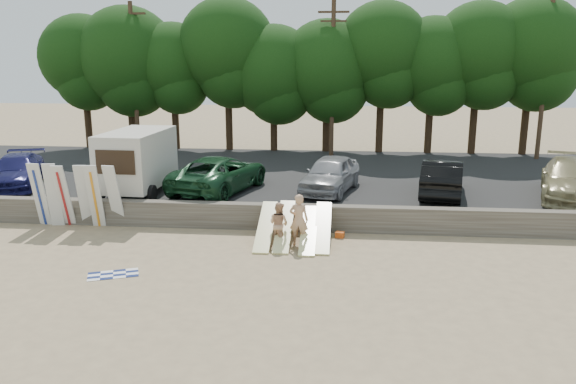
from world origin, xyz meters
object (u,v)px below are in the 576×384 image
car_0 (17,171)px  beachgoer_b (279,224)px  beachgoer_a (299,220)px  car_1 (220,174)px  cooler (323,232)px  car_2 (330,174)px  car_3 (442,178)px  car_4 (572,179)px  box_trailer (137,159)px

car_0 → beachgoer_b: 13.57m
beachgoer_b → beachgoer_a: bearing=-143.2°
car_0 → car_1: 9.40m
cooler → car_2: bearing=100.9°
car_1 → beachgoer_a: (3.91, -4.96, -0.56)m
beachgoer_a → car_1: bearing=-47.0°
car_1 → beachgoer_b: car_1 is taller
car_3 → car_0: bearing=11.6°
car_4 → car_1: bearing=-161.7°
beachgoer_a → cooler: bearing=-122.4°
car_1 → car_4: 14.93m
car_1 → cooler: (4.74, -3.87, -1.33)m
car_4 → car_0: bearing=-161.7°
beachgoer_a → cooler: (0.83, 1.09, -0.77)m
box_trailer → beachgoer_a: bearing=-27.7°
car_1 → beachgoer_b: 6.01m
car_3 → beachgoer_b: car_3 is taller
box_trailer → beachgoer_a: 8.56m
car_0 → car_3: car_3 is taller
car_2 → car_4: bearing=12.7°
car_2 → beachgoer_b: car_2 is taller
car_3 → car_1: bearing=11.7°
car_4 → beachgoer_a: bearing=-137.4°
car_4 → beachgoer_b: bearing=-138.4°
car_2 → car_4: 10.07m
beachgoer_b → cooler: beachgoer_b is taller
car_0 → car_2: (14.27, 0.46, 0.07)m
box_trailer → car_1: size_ratio=0.78×
car_0 → box_trailer: bearing=-25.4°
box_trailer → cooler: box_trailer is taller
car_0 → beachgoer_b: car_0 is taller
car_3 → car_2: bearing=7.5°
car_1 → car_4: car_4 is taller
car_0 → car_4: bearing=-18.5°
box_trailer → car_3: bearing=5.9°
car_3 → cooler: bearing=50.1°
car_2 → beachgoer_a: size_ratio=2.48×
car_3 → beachgoer_b: bearing=49.7°
car_1 → beachgoer_b: (3.21, -5.03, -0.71)m
car_0 → car_4: car_4 is taller
box_trailer → car_4: size_ratio=0.77×
car_2 → beachgoer_a: car_2 is taller
box_trailer → car_2: bearing=10.0°
car_1 → beachgoer_b: bearing=138.3°
beachgoer_a → car_2: bearing=-95.4°
car_0 → car_2: bearing=-17.0°
car_4 → beachgoer_b: 12.82m
box_trailer → car_2: box_trailer is taller
box_trailer → car_0: (-5.98, 0.68, -0.81)m
beachgoer_a → beachgoer_b: 0.72m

